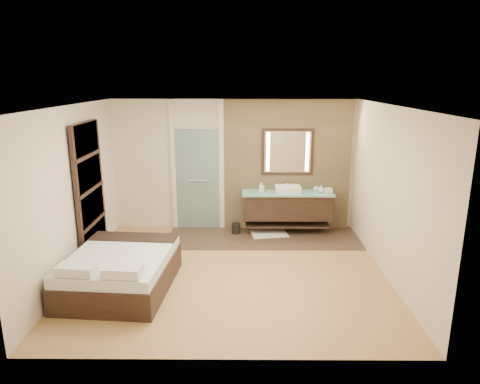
{
  "coord_description": "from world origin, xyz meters",
  "views": [
    {
      "loc": [
        0.19,
        -6.46,
        3.09
      ],
      "look_at": [
        0.14,
        0.6,
        1.22
      ],
      "focal_mm": 32.0,
      "sensor_mm": 36.0,
      "label": 1
    }
  ],
  "objects_px": {
    "bed": "(121,271)",
    "waste_bin": "(236,228)",
    "vanity": "(287,206)",
    "mirror_unit": "(288,152)"
  },
  "relations": [
    {
      "from": "vanity",
      "to": "mirror_unit",
      "type": "relative_size",
      "value": 1.75
    },
    {
      "from": "vanity",
      "to": "waste_bin",
      "type": "distance_m",
      "value": 1.15
    },
    {
      "from": "bed",
      "to": "waste_bin",
      "type": "distance_m",
      "value": 2.94
    },
    {
      "from": "mirror_unit",
      "to": "vanity",
      "type": "bearing_deg",
      "value": -90.0
    },
    {
      "from": "mirror_unit",
      "to": "bed",
      "type": "xyz_separation_m",
      "value": [
        -2.75,
        -2.71,
        -1.36
      ]
    },
    {
      "from": "bed",
      "to": "waste_bin",
      "type": "relative_size",
      "value": 8.64
    },
    {
      "from": "mirror_unit",
      "to": "waste_bin",
      "type": "relative_size",
      "value": 4.77
    },
    {
      "from": "waste_bin",
      "to": "bed",
      "type": "bearing_deg",
      "value": -125.44
    },
    {
      "from": "vanity",
      "to": "waste_bin",
      "type": "relative_size",
      "value": 8.32
    },
    {
      "from": "mirror_unit",
      "to": "waste_bin",
      "type": "height_order",
      "value": "mirror_unit"
    }
  ]
}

